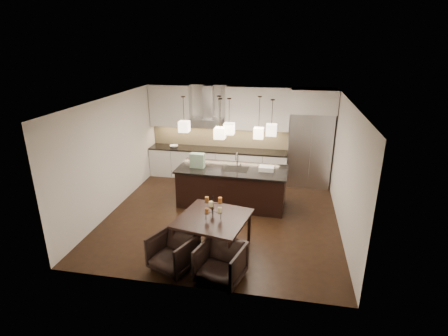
% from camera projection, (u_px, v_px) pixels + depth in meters
% --- Properties ---
extents(floor, '(5.50, 5.50, 0.02)m').
position_uv_depth(floor, '(222.00, 215.00, 8.61)').
color(floor, black).
rests_on(floor, ground).
extents(ceiling, '(5.50, 5.50, 0.02)m').
position_uv_depth(ceiling, '(222.00, 100.00, 7.64)').
color(ceiling, white).
rests_on(ceiling, wall_back).
extents(wall_back, '(5.50, 0.02, 2.80)m').
position_uv_depth(wall_back, '(240.00, 132.00, 10.67)').
color(wall_back, silver).
rests_on(wall_back, ground).
extents(wall_front, '(5.50, 0.02, 2.80)m').
position_uv_depth(wall_front, '(190.00, 216.00, 5.58)').
color(wall_front, silver).
rests_on(wall_front, ground).
extents(wall_left, '(0.02, 5.50, 2.80)m').
position_uv_depth(wall_left, '(113.00, 154.00, 8.60)').
color(wall_left, silver).
rests_on(wall_left, ground).
extents(wall_right, '(0.02, 5.50, 2.80)m').
position_uv_depth(wall_right, '(346.00, 168.00, 7.64)').
color(wall_right, silver).
rests_on(wall_right, ground).
extents(refrigerator, '(1.20, 0.72, 2.15)m').
position_uv_depth(refrigerator, '(309.00, 150.00, 10.07)').
color(refrigerator, '#B7B7BA').
rests_on(refrigerator, floor).
extents(fridge_panel, '(1.26, 0.72, 0.65)m').
position_uv_depth(fridge_panel, '(314.00, 101.00, 9.58)').
color(fridge_panel, silver).
rests_on(fridge_panel, refrigerator).
extents(lower_cabinets, '(4.21, 0.62, 0.88)m').
position_uv_depth(lower_cabinets, '(218.00, 164.00, 10.80)').
color(lower_cabinets, silver).
rests_on(lower_cabinets, floor).
extents(countertop, '(4.21, 0.66, 0.04)m').
position_uv_depth(countertop, '(217.00, 150.00, 10.65)').
color(countertop, black).
rests_on(countertop, lower_cabinets).
extents(backsplash, '(4.21, 0.02, 0.63)m').
position_uv_depth(backsplash, '(219.00, 137.00, 10.81)').
color(backsplash, '#CBBC89').
rests_on(backsplash, countertop).
extents(upper_cab_left, '(1.25, 0.35, 1.25)m').
position_uv_depth(upper_cab_left, '(171.00, 106.00, 10.59)').
color(upper_cab_left, silver).
rests_on(upper_cab_left, wall_back).
extents(upper_cab_right, '(1.85, 0.35, 1.25)m').
position_uv_depth(upper_cab_right, '(258.00, 109.00, 10.13)').
color(upper_cab_right, silver).
rests_on(upper_cab_right, wall_back).
extents(hood_canopy, '(0.90, 0.52, 0.24)m').
position_uv_depth(hood_canopy, '(208.00, 123.00, 10.46)').
color(hood_canopy, '#B7B7BA').
rests_on(hood_canopy, wall_back).
extents(hood_chimney, '(0.30, 0.28, 0.96)m').
position_uv_depth(hood_chimney, '(208.00, 102.00, 10.36)').
color(hood_chimney, '#B7B7BA').
rests_on(hood_chimney, hood_canopy).
extents(fruit_bowl, '(0.34, 0.34, 0.06)m').
position_uv_depth(fruit_bowl, '(174.00, 146.00, 10.82)').
color(fruit_bowl, silver).
rests_on(fruit_bowl, countertop).
extents(island_body, '(2.72, 1.16, 0.95)m').
position_uv_depth(island_body, '(232.00, 187.00, 9.01)').
color(island_body, black).
rests_on(island_body, floor).
extents(island_top, '(2.81, 1.25, 0.04)m').
position_uv_depth(island_top, '(232.00, 169.00, 8.84)').
color(island_top, black).
rests_on(island_top, island_body).
extents(faucet, '(0.12, 0.26, 0.41)m').
position_uv_depth(faucet, '(237.00, 160.00, 8.83)').
color(faucet, silver).
rests_on(faucet, island_top).
extents(tote_bag, '(0.37, 0.21, 0.37)m').
position_uv_depth(tote_bag, '(197.00, 160.00, 8.86)').
color(tote_bag, '#164E2D').
rests_on(tote_bag, island_top).
extents(food_container, '(0.37, 0.27, 0.11)m').
position_uv_depth(food_container, '(266.00, 169.00, 8.66)').
color(food_container, silver).
rests_on(food_container, island_top).
extents(dining_table, '(1.53, 1.53, 0.78)m').
position_uv_depth(dining_table, '(213.00, 235.00, 6.97)').
color(dining_table, black).
rests_on(dining_table, floor).
extents(candelabra, '(0.44, 0.44, 0.46)m').
position_uv_depth(candelabra, '(213.00, 207.00, 6.76)').
color(candelabra, black).
rests_on(candelabra, dining_table).
extents(candle_a, '(0.09, 0.09, 0.10)m').
position_uv_depth(candle_a, '(220.00, 210.00, 6.72)').
color(candle_a, '#F7F0A6').
rests_on(candle_a, candelabra).
extents(candle_b, '(0.09, 0.09, 0.10)m').
position_uv_depth(candle_b, '(212.00, 205.00, 6.91)').
color(candle_b, '#C46422').
rests_on(candle_b, candelabra).
extents(candle_c, '(0.09, 0.09, 0.10)m').
position_uv_depth(candle_c, '(207.00, 211.00, 6.69)').
color(candle_c, brown).
rests_on(candle_c, candelabra).
extents(candle_d, '(0.09, 0.09, 0.10)m').
position_uv_depth(candle_d, '(220.00, 200.00, 6.76)').
color(candle_d, '#C46422').
rests_on(candle_d, candelabra).
extents(candle_e, '(0.09, 0.09, 0.10)m').
position_uv_depth(candle_e, '(207.00, 199.00, 6.78)').
color(candle_e, brown).
rests_on(candle_e, candelabra).
extents(candle_f, '(0.09, 0.09, 0.10)m').
position_uv_depth(candle_f, '(211.00, 204.00, 6.59)').
color(candle_f, '#F7F0A6').
rests_on(candle_f, candelabra).
extents(armchair_left, '(0.98, 0.99, 0.69)m').
position_uv_depth(armchair_left, '(173.00, 252.00, 6.47)').
color(armchair_left, black).
rests_on(armchair_left, floor).
extents(armchair_right, '(0.93, 0.95, 0.71)m').
position_uv_depth(armchair_right, '(221.00, 263.00, 6.14)').
color(armchair_right, black).
rests_on(armchair_right, floor).
extents(pendant_a, '(0.24, 0.24, 0.26)m').
position_uv_depth(pendant_a, '(184.00, 126.00, 8.47)').
color(pendant_a, beige).
rests_on(pendant_a, ceiling).
extents(pendant_b, '(0.24, 0.24, 0.26)m').
position_uv_depth(pendant_b, '(219.00, 133.00, 8.60)').
color(pendant_b, beige).
rests_on(pendant_b, ceiling).
extents(pendant_c, '(0.24, 0.24, 0.26)m').
position_uv_depth(pendant_c, '(229.00, 129.00, 8.19)').
color(pendant_c, beige).
rests_on(pendant_c, ceiling).
extents(pendant_d, '(0.24, 0.24, 0.26)m').
position_uv_depth(pendant_d, '(259.00, 133.00, 8.54)').
color(pendant_d, beige).
rests_on(pendant_d, ceiling).
extents(pendant_e, '(0.24, 0.24, 0.26)m').
position_uv_depth(pendant_e, '(271.00, 130.00, 8.04)').
color(pendant_e, beige).
rests_on(pendant_e, ceiling).
extents(pendant_f, '(0.24, 0.24, 0.26)m').
position_uv_depth(pendant_f, '(220.00, 133.00, 8.19)').
color(pendant_f, beige).
rests_on(pendant_f, ceiling).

